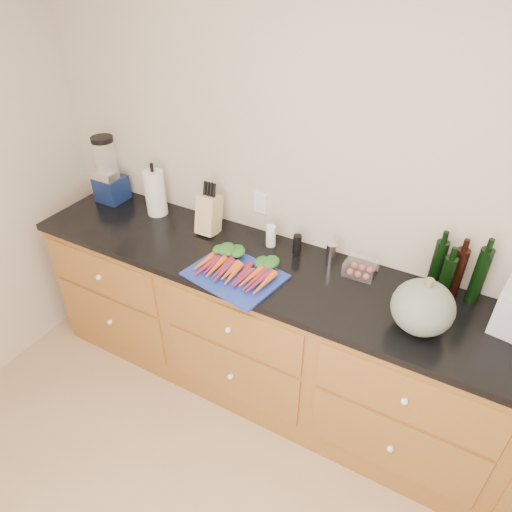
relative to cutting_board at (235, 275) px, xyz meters
The scene contains 14 objects.
wall_back 0.78m from the cutting_board, 44.12° to the left, with size 4.10×0.05×2.60m, color beige.
cabinets 0.72m from the cutting_board, 17.32° to the left, with size 3.60×0.64×0.90m.
countertop 0.53m from the cutting_board, 17.74° to the left, with size 3.64×0.62×0.04m, color black.
cutting_board is the anchor object (origin of this frame).
carrots 0.04m from the cutting_board, 90.00° to the left, with size 0.41×0.28×0.05m.
squash 0.92m from the cutting_board, ahead, with size 0.27×0.27×0.24m, color #586756.
blender_appliance 1.19m from the cutting_board, 164.32° to the left, with size 0.17×0.17×0.43m.
paper_towel 0.84m from the cutting_board, 157.17° to the left, with size 0.13×0.13×0.28m, color silver.
knife_block 0.48m from the cutting_board, 139.77° to the left, with size 0.11×0.11×0.23m, color tan.
grinder_salt 0.35m from the cutting_board, 85.13° to the left, with size 0.05×0.05×0.13m, color white.
grinder_pepper 0.39m from the cutting_board, 60.78° to the left, with size 0.05×0.05×0.12m, color black.
canister_chrome 0.52m from the cutting_board, 41.44° to the left, with size 0.05×0.05×0.12m, color silver.
tomato_box 0.65m from the cutting_board, 30.80° to the left, with size 0.16×0.13×0.07m, color white.
bottles 1.06m from the cutting_board, 20.55° to the left, with size 0.25×0.13×0.30m.
Camera 1 is at (0.49, -0.43, 2.37)m, focal length 32.00 mm.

